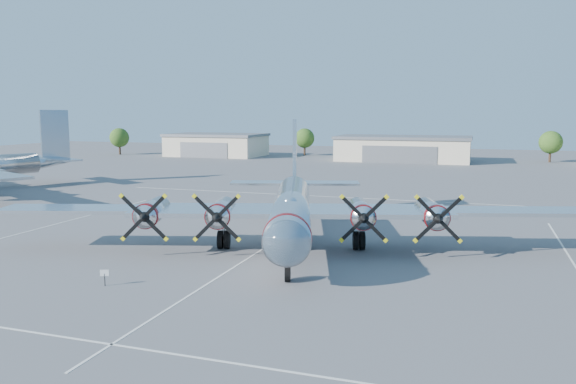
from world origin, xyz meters
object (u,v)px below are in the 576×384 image
(tree_far_west, at_px, (119,138))
(tree_east, at_px, (551,142))
(tree_west, at_px, (305,138))
(info_placard, at_px, (104,275))
(hangar_west, at_px, (217,145))
(hangar_center, at_px, (403,148))
(main_bomber_b29, at_px, (292,243))

(tree_far_west, xyz_separation_m, tree_east, (100.00, 10.00, 0.00))
(tree_west, height_order, info_placard, tree_west)
(info_placard, bearing_deg, tree_far_west, 102.96)
(hangar_west, distance_m, tree_east, 75.26)
(hangar_center, relative_size, info_placard, 28.70)
(tree_far_west, xyz_separation_m, tree_west, (45.00, 12.00, 0.00))
(tree_west, height_order, tree_east, same)
(tree_east, relative_size, main_bomber_b29, 0.15)
(main_bomber_b29, bearing_deg, info_placard, -133.63)
(hangar_west, xyz_separation_m, tree_far_west, (-25.00, -3.96, 1.51))
(hangar_center, xyz_separation_m, tree_east, (30.00, 6.04, 1.51))
(info_placard, bearing_deg, hangar_center, 64.86)
(tree_east, bearing_deg, tree_far_west, -174.29)
(tree_far_west, distance_m, tree_east, 100.50)
(hangar_west, relative_size, tree_far_west, 3.40)
(tree_east, distance_m, info_placard, 108.85)
(hangar_west, bearing_deg, tree_east, 4.60)
(hangar_center, distance_m, info_placard, 96.91)
(tree_far_west, bearing_deg, tree_east, 5.71)
(tree_far_west, height_order, tree_west, same)
(tree_west, distance_m, main_bomber_b29, 94.37)
(hangar_west, bearing_deg, tree_far_west, -170.99)
(tree_east, height_order, info_placard, tree_east)
(hangar_center, bearing_deg, tree_far_west, -176.76)
(main_bomber_b29, bearing_deg, hangar_west, 102.55)
(tree_far_west, height_order, main_bomber_b29, tree_far_west)
(tree_east, xyz_separation_m, info_placard, (-35.72, -102.76, -3.52))
(hangar_center, height_order, tree_east, tree_east)
(hangar_west, distance_m, tree_west, 21.61)
(tree_far_west, xyz_separation_m, main_bomber_b29, (71.48, -78.48, -4.22))
(hangar_center, distance_m, main_bomber_b29, 82.51)
(hangar_west, bearing_deg, main_bomber_b29, -60.59)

